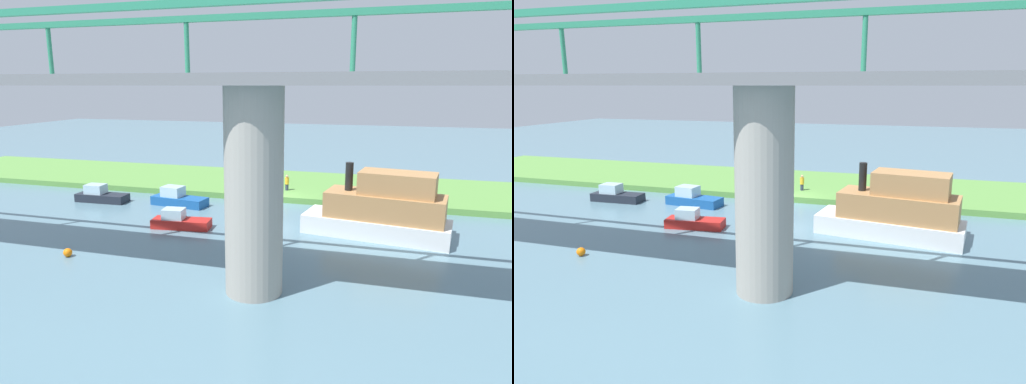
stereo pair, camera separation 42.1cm
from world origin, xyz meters
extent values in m
plane|color=slate|center=(0.00, 0.00, 0.00)|extent=(160.00, 160.00, 0.00)
cube|color=#5B9342|center=(0.00, -6.00, 0.25)|extent=(80.00, 12.00, 0.50)
cylinder|color=#9E998E|center=(-2.75, 16.81, 4.79)|extent=(2.69, 2.69, 9.58)
cube|color=slate|center=(-2.75, 16.81, 9.83)|extent=(55.77, 4.00, 0.50)
cube|color=#2D8C66|center=(-2.75, 14.81, 12.68)|extent=(55.77, 0.30, 0.30)
cube|color=#2D8C66|center=(-2.75, 18.81, 12.68)|extent=(55.77, 0.30, 0.30)
cylinder|color=#2D8C66|center=(-6.73, 14.81, 11.38)|extent=(0.24, 0.24, 2.60)
cylinder|color=#2D8C66|center=(1.24, 14.81, 11.38)|extent=(0.24, 0.24, 2.60)
cylinder|color=#2D8C66|center=(9.20, 14.81, 11.38)|extent=(0.24, 0.24, 2.60)
cylinder|color=#2D334C|center=(-0.02, -2.63, 0.78)|extent=(0.29, 0.29, 0.55)
cylinder|color=gold|center=(-0.02, -2.63, 1.35)|extent=(0.40, 0.40, 0.60)
sphere|color=tan|center=(-0.02, -2.63, 1.77)|extent=(0.24, 0.24, 0.24)
cylinder|color=brown|center=(4.11, -0.42, 1.03)|extent=(0.20, 0.20, 1.07)
cube|color=white|center=(-7.95, 6.63, 0.61)|extent=(9.58, 4.45, 1.23)
cube|color=#B27F4C|center=(-8.46, 6.71, 2.05)|extent=(7.71, 3.86, 1.64)
cube|color=#B27F4C|center=(-9.17, 6.82, 3.58)|extent=(4.91, 3.01, 1.43)
cylinder|color=black|center=(-6.13, 6.35, 3.79)|extent=(0.51, 0.51, 1.84)
cube|color=#D84C2D|center=(-5.53, 6.25, 1.69)|extent=(1.90, 2.07, 0.92)
cube|color=red|center=(4.89, 8.63, 0.31)|extent=(4.14, 1.88, 0.62)
cube|color=silver|center=(5.42, 8.69, 0.98)|extent=(1.56, 1.30, 0.71)
cube|color=#1E232D|center=(-10.31, 2.56, 0.34)|extent=(4.45, 1.94, 0.67)
cube|color=silver|center=(-9.74, 2.50, 1.06)|extent=(1.67, 1.37, 0.77)
cube|color=#195199|center=(7.65, 3.13, 0.36)|extent=(4.78, 2.21, 0.72)
cube|color=silver|center=(8.26, 3.05, 1.13)|extent=(1.81, 1.51, 0.82)
cube|color=#1E232D|center=(14.47, 3.80, 0.34)|extent=(4.40, 1.69, 0.68)
cube|color=silver|center=(15.05, 3.82, 1.06)|extent=(1.61, 1.29, 0.77)
sphere|color=orange|center=(8.78, 15.49, 0.25)|extent=(0.50, 0.50, 0.50)
camera|label=1|loc=(-8.53, 36.25, 9.59)|focal=32.22mm
camera|label=2|loc=(-8.94, 36.13, 9.59)|focal=32.22mm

